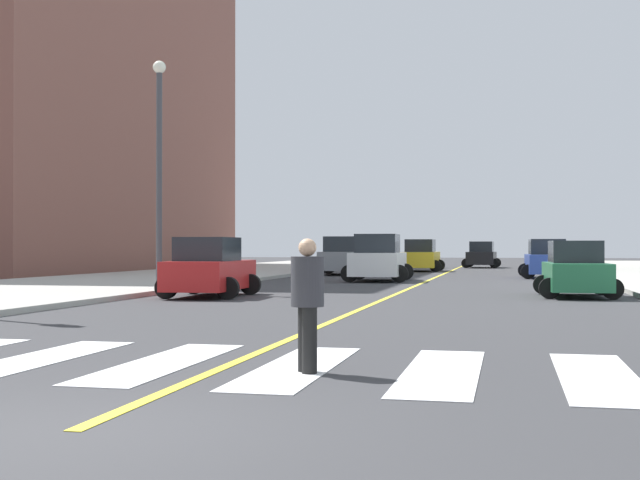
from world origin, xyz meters
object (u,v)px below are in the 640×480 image
object	(u,v)px
car_gray_fourth	(343,257)
car_black_sixth	(482,255)
car_yellow_nearest	(421,256)
car_green_seventh	(576,271)
car_red_third	(209,269)
car_white_fifth	(378,259)
car_blue_second	(547,260)
pedestrian_crossing	(307,299)
street_lamp	(159,154)

from	to	relation	value
car_gray_fourth	car_black_sixth	bearing A→B (deg)	66.19
car_yellow_nearest	car_green_seventh	distance (m)	26.33
car_gray_fourth	car_red_third	bearing A→B (deg)	-92.48
car_red_third	car_gray_fourth	xyz separation A→B (m)	(0.14, 20.43, 0.12)
car_white_fifth	car_black_sixth	size ratio (longest dim) A/B	1.09
car_blue_second	car_black_sixth	size ratio (longest dim) A/B	1.00
car_green_seventh	pedestrian_crossing	distance (m)	17.27
car_gray_fourth	pedestrian_crossing	bearing A→B (deg)	-81.77
car_blue_second	car_red_third	size ratio (longest dim) A/B	1.04
car_yellow_nearest	street_lamp	xyz separation A→B (m)	(-6.28, -25.23, 3.74)
car_red_third	car_white_fifth	distance (m)	12.93
car_white_fifth	street_lamp	xyz separation A→B (m)	(-5.96, -9.98, 3.69)
car_black_sixth	car_white_fifth	bearing A→B (deg)	83.88
car_yellow_nearest	car_red_third	distance (m)	27.99
pedestrian_crossing	car_blue_second	bearing A→B (deg)	-37.63
pedestrian_crossing	car_green_seventh	bearing A→B (deg)	-44.79
car_gray_fourth	car_white_fifth	size ratio (longest dim) A/B	1.00
pedestrian_crossing	street_lamp	size ratio (longest dim) A/B	0.21
car_green_seventh	pedestrian_crossing	world-z (taller)	car_green_seventh
car_black_sixth	car_yellow_nearest	bearing A→B (deg)	73.13
car_yellow_nearest	car_black_sixth	size ratio (longest dim) A/B	1.03
car_black_sixth	pedestrian_crossing	bearing A→B (deg)	91.78
car_red_third	car_green_seventh	distance (m)	11.07
car_blue_second	pedestrian_crossing	bearing A→B (deg)	80.52
street_lamp	car_yellow_nearest	bearing A→B (deg)	76.02
car_yellow_nearest	car_blue_second	size ratio (longest dim) A/B	1.03
car_blue_second	car_red_third	bearing A→B (deg)	57.14
car_green_seventh	street_lamp	xyz separation A→B (m)	(-13.52, 0.08, 3.87)
car_red_third	car_black_sixth	world-z (taller)	car_black_sixth
car_blue_second	car_white_fifth	xyz separation A→B (m)	(-7.39, -5.33, 0.08)
street_lamp	car_blue_second	bearing A→B (deg)	48.91
car_blue_second	car_gray_fourth	bearing A→B (deg)	-15.93
car_white_fifth	car_black_sixth	xyz separation A→B (m)	(3.70, 24.96, -0.08)
car_yellow_nearest	car_gray_fourth	bearing A→B (deg)	-114.52
car_red_third	car_blue_second	bearing A→B (deg)	56.87
car_gray_fourth	street_lamp	bearing A→B (deg)	-101.19
car_yellow_nearest	pedestrian_crossing	xyz separation A→B (m)	(2.90, -42.03, -0.03)
car_yellow_nearest	car_gray_fourth	distance (m)	8.09
street_lamp	car_black_sixth	bearing A→B (deg)	74.55
car_blue_second	car_black_sixth	distance (m)	19.98
car_white_fifth	street_lamp	size ratio (longest dim) A/B	0.61
car_yellow_nearest	car_green_seventh	bearing A→B (deg)	-73.59
car_red_third	car_green_seventh	xyz separation A→B (m)	(10.80, 2.44, -0.05)
car_black_sixth	car_green_seventh	size ratio (longest dim) A/B	1.11
car_green_seventh	car_yellow_nearest	bearing A→B (deg)	-76.33
car_red_third	car_green_seventh	world-z (taller)	car_red_third
car_blue_second	car_gray_fourth	size ratio (longest dim) A/B	0.91
car_yellow_nearest	car_red_third	world-z (taller)	car_yellow_nearest
car_red_third	car_black_sixth	bearing A→B (deg)	77.16
car_red_third	street_lamp	bearing A→B (deg)	134.81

